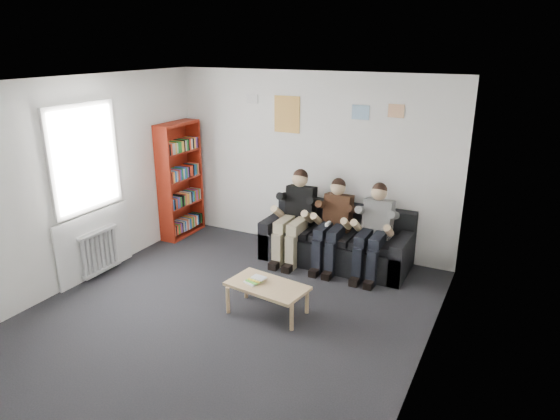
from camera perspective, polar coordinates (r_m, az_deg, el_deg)
name	(u,v)px	position (r m, az deg, el deg)	size (l,w,h in m)	color
room_shell	(220,209)	(5.50, -6.91, 0.09)	(5.00, 5.00, 5.00)	black
sofa	(337,243)	(7.37, 6.50, -3.72)	(2.12, 0.87, 0.82)	black
bookshelf	(180,180)	(8.33, -11.31, 3.38)	(0.28, 0.85, 1.89)	maroon
coffee_table	(267,288)	(5.97, -1.46, -8.90)	(0.94, 0.52, 0.38)	tan
game_cases	(255,280)	(6.00, -2.87, -7.99)	(0.22, 0.20, 0.05)	white
person_left	(295,217)	(7.28, 1.69, -0.81)	(0.42, 0.90, 1.34)	black
person_middle	(333,225)	(7.08, 6.04, -1.70)	(0.39, 0.83, 1.28)	#432816
person_right	(373,232)	(6.91, 10.62, -2.43)	(0.39, 0.84, 1.29)	silver
radiator	(100,251)	(7.33, -19.91, -4.45)	(0.10, 0.64, 0.60)	silver
window	(90,204)	(7.16, -20.92, 0.68)	(0.05, 1.30, 2.36)	white
poster_large	(287,114)	(7.65, 0.80, 10.87)	(0.42, 0.01, 0.55)	gold
poster_blue	(361,112)	(7.21, 9.19, 10.96)	(0.25, 0.01, 0.20)	#429DE0
poster_pink	(396,111)	(7.07, 13.13, 10.97)	(0.22, 0.01, 0.18)	#B93985
poster_sign	(252,99)	(7.91, -3.20, 12.56)	(0.20, 0.01, 0.14)	white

